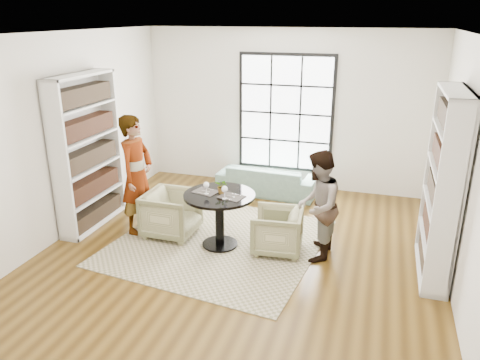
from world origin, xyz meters
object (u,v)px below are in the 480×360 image
(wine_glass_left, at_px, (206,185))
(armchair_left, at_px, (172,214))
(pedestal_table, at_px, (220,209))
(person_right, at_px, (318,206))
(wine_glass_right, at_px, (225,190))
(armchair_right, at_px, (277,231))
(person_left, at_px, (137,175))
(flower_centerpiece, at_px, (222,186))
(sofa, at_px, (267,179))

(wine_glass_left, bearing_deg, armchair_left, 164.11)
(pedestal_table, bearing_deg, person_right, 3.42)
(person_right, bearing_deg, pedestal_table, -85.13)
(wine_glass_right, bearing_deg, armchair_right, 18.13)
(person_left, relative_size, person_right, 1.20)
(pedestal_table, bearing_deg, flower_centerpiece, 52.70)
(armchair_left, height_order, person_right, person_right)
(sofa, relative_size, wine_glass_left, 9.96)
(wine_glass_left, relative_size, wine_glass_right, 0.97)
(armchair_left, bearing_deg, pedestal_table, -98.02)
(armchair_right, distance_m, person_right, 0.71)
(pedestal_table, xyz_separation_m, armchair_right, (0.83, 0.08, -0.27))
(wine_glass_left, bearing_deg, flower_centerpiece, 25.29)
(sofa, bearing_deg, wine_glass_right, 93.15)
(sofa, bearing_deg, armchair_left, 69.34)
(pedestal_table, relative_size, armchair_right, 1.47)
(person_right, relative_size, wine_glass_left, 8.29)
(sofa, distance_m, wine_glass_left, 2.47)
(wine_glass_right, bearing_deg, pedestal_table, 131.85)
(pedestal_table, xyz_separation_m, wine_glass_right, (0.13, -0.15, 0.36))
(armchair_right, distance_m, wine_glass_right, 0.97)
(person_left, xyz_separation_m, person_right, (2.76, -0.05, -0.15))
(person_left, relative_size, flower_centerpiece, 8.39)
(pedestal_table, xyz_separation_m, wine_glass_left, (-0.17, -0.05, 0.36))
(person_left, bearing_deg, wine_glass_right, -97.02)
(sofa, relative_size, flower_centerpiece, 8.41)
(wine_glass_right, distance_m, flower_centerpiece, 0.22)
(armchair_left, distance_m, wine_glass_left, 0.90)
(sofa, height_order, wine_glass_left, wine_glass_left)
(person_right, relative_size, flower_centerpiece, 7.00)
(armchair_left, bearing_deg, person_right, -90.27)
(pedestal_table, bearing_deg, armchair_right, 5.66)
(sofa, bearing_deg, armchair_right, 110.73)
(person_right, bearing_deg, sofa, -149.29)
(sofa, xyz_separation_m, armchair_left, (-0.97, -2.16, 0.08))
(person_left, bearing_deg, armchair_right, -87.83)
(pedestal_table, distance_m, wine_glass_left, 0.40)
(armchair_right, height_order, person_right, person_right)
(pedestal_table, xyz_separation_m, person_right, (1.38, 0.08, 0.18))
(armchair_left, bearing_deg, armchair_right, -90.69)
(person_right, xyz_separation_m, flower_centerpiece, (-1.35, -0.04, 0.15))
(armchair_left, height_order, wine_glass_left, wine_glass_left)
(person_right, bearing_deg, armchair_left, -89.79)
(flower_centerpiece, bearing_deg, armchair_left, 174.20)
(armchair_right, distance_m, wine_glass_left, 1.20)
(pedestal_table, distance_m, armchair_right, 0.88)
(sofa, relative_size, person_left, 1.00)
(armchair_left, xyz_separation_m, wine_glass_right, (0.96, -0.28, 0.60))
(pedestal_table, distance_m, person_right, 1.40)
(armchair_right, xyz_separation_m, person_left, (-2.21, 0.05, 0.60))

